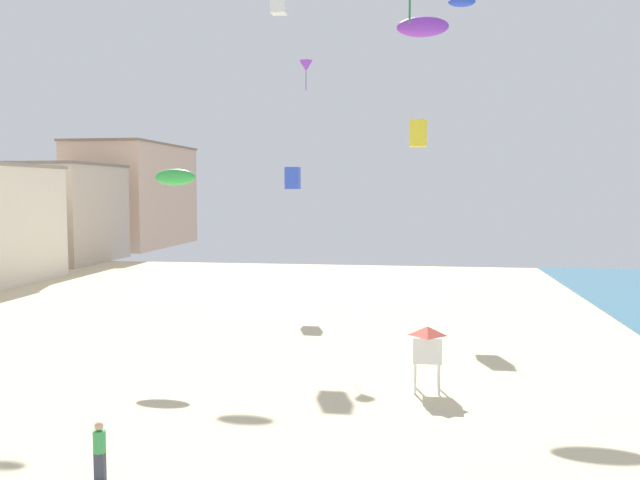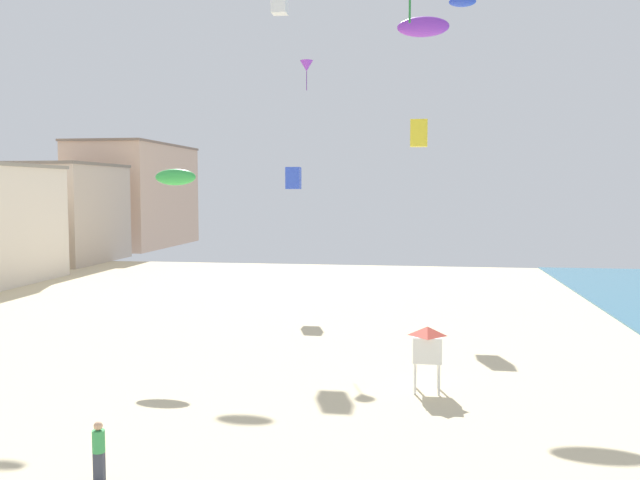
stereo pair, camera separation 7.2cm
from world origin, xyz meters
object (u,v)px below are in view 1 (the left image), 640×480
object	(u,v)px
kite_blue_parafoil	(462,2)
kite_flyer	(100,448)
lifeguard_stand	(427,345)
kite_purple_delta	(306,66)
kite_blue_box	(293,178)
kite_yellow_box_2	(418,133)
kite_white_box	(279,2)
kite_green_parafoil	(175,177)
kite_purple_parafoil	(423,27)

from	to	relation	value
kite_blue_parafoil	kite_flyer	bearing A→B (deg)	-114.54
lifeguard_stand	kite_purple_delta	bearing A→B (deg)	111.97
kite_blue_box	kite_yellow_box_2	xyz separation A→B (m)	(8.44, -2.64, 2.71)
kite_white_box	kite_purple_delta	bearing A→B (deg)	-59.46
kite_flyer	kite_purple_delta	distance (m)	27.93
lifeguard_stand	kite_blue_box	xyz separation A→B (m)	(-8.87, 18.88, 6.76)
kite_blue_parafoil	kite_yellow_box_2	size ratio (longest dim) A/B	0.94
kite_blue_box	kite_green_parafoil	bearing A→B (deg)	-104.21
kite_flyer	kite_blue_box	world-z (taller)	kite_blue_box
kite_purple_delta	kite_blue_parafoil	world-z (taller)	kite_blue_parafoil
kite_green_parafoil	kite_yellow_box_2	bearing A→B (deg)	41.95
kite_flyer	kite_white_box	xyz separation A→B (m)	(-1.01, 28.28, 19.50)
lifeguard_stand	kite_blue_parafoil	world-z (taller)	kite_blue_parafoil
kite_purple_parafoil	lifeguard_stand	bearing A→B (deg)	-88.69
lifeguard_stand	kite_purple_delta	distance (m)	21.12
kite_white_box	kite_blue_parafoil	bearing A→B (deg)	-21.67
lifeguard_stand	kite_purple_delta	size ratio (longest dim) A/B	1.43
kite_blue_parafoil	kite_yellow_box_2	world-z (taller)	kite_blue_parafoil
kite_blue_box	kite_blue_parafoil	distance (m)	15.48
kite_flyer	lifeguard_stand	distance (m)	12.83
kite_purple_parafoil	kite_yellow_box_2	bearing A→B (deg)	92.00
kite_white_box	kite_yellow_box_2	distance (m)	13.36
kite_blue_box	kite_purple_parafoil	bearing A→B (deg)	-41.14
kite_green_parafoil	kite_yellow_box_2	xyz separation A→B (m)	(11.80, 10.60, 2.88)
kite_purple_parafoil	kite_blue_box	world-z (taller)	kite_purple_parafoil
kite_green_parafoil	kite_flyer	bearing A→B (deg)	-77.06
kite_flyer	kite_green_parafoil	bearing A→B (deg)	-77.49
kite_blue_parafoil	kite_yellow_box_2	distance (m)	7.96
kite_green_parafoil	kite_blue_parafoil	distance (m)	19.53
kite_flyer	kite_yellow_box_2	xyz separation A→B (m)	(8.37, 25.53, 10.39)
kite_purple_delta	lifeguard_stand	bearing A→B (deg)	-63.70
kite_blue_parafoil	kite_purple_parafoil	bearing A→B (deg)	-127.21
kite_white_box	kite_green_parafoil	xyz separation A→B (m)	(-2.42, -13.35, -11.99)
kite_flyer	kite_blue_box	size ratio (longest dim) A/B	1.10
kite_white_box	kite_green_parafoil	bearing A→B (deg)	-100.28
kite_purple_parafoil	kite_blue_parafoil	xyz separation A→B (m)	(2.24, 2.95, 2.05)
kite_blue_box	lifeguard_stand	bearing A→B (deg)	-64.83
lifeguard_stand	kite_blue_box	distance (m)	21.93
kite_flyer	lifeguard_stand	xyz separation A→B (m)	(8.80, 9.30, 0.92)
kite_blue_box	kite_purple_delta	bearing A→B (deg)	-68.85
kite_green_parafoil	kite_yellow_box_2	size ratio (longest dim) A/B	1.25
kite_white_box	kite_purple_parafoil	size ratio (longest dim) A/B	0.57
kite_white_box	kite_yellow_box_2	world-z (taller)	kite_white_box
kite_white_box	kite_blue_box	xyz separation A→B (m)	(0.93, -0.11, -11.82)
kite_flyer	kite_purple_delta	bearing A→B (deg)	-94.22
kite_yellow_box_2	kite_purple_parafoil	bearing A→B (deg)	-88.00
kite_green_parafoil	kite_yellow_box_2	distance (m)	16.12
kite_purple_parafoil	kite_yellow_box_2	xyz separation A→B (m)	(-0.17, 4.88, -5.29)
kite_purple_delta	kite_yellow_box_2	distance (m)	8.04
kite_white_box	kite_blue_parafoil	distance (m)	12.80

